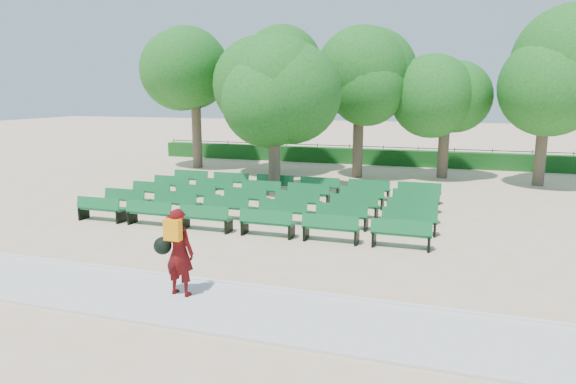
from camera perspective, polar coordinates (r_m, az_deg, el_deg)
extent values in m
plane|color=#D0AE8A|center=(17.22, 0.49, -2.95)|extent=(120.00, 120.00, 0.00)
cube|color=silver|center=(10.75, -11.90, -11.81)|extent=(30.00, 2.20, 0.06)
cube|color=silver|center=(11.68, -9.05, -9.73)|extent=(30.00, 0.12, 0.10)
cube|color=#134B17|center=(30.58, 8.54, 3.93)|extent=(26.00, 0.70, 0.90)
cube|color=#11632F|center=(18.24, -1.74, -0.87)|extent=(1.65, 0.59, 0.05)
cube|color=#11632F|center=(18.02, -1.95, -0.29)|extent=(1.62, 0.26, 0.38)
cylinder|color=brown|center=(20.67, -1.52, 3.36)|extent=(0.47, 0.47, 2.81)
ellipsoid|color=#1D641D|center=(20.49, -1.56, 10.43)|extent=(4.16, 4.16, 3.74)
imported|color=#4C0A0B|center=(10.71, -12.00, -6.55)|extent=(0.71, 0.51, 1.82)
cube|color=orange|center=(10.40, -12.69, -4.13)|extent=(0.34, 0.17, 0.42)
sphere|color=black|center=(10.80, -13.76, -5.82)|extent=(0.36, 0.36, 0.36)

